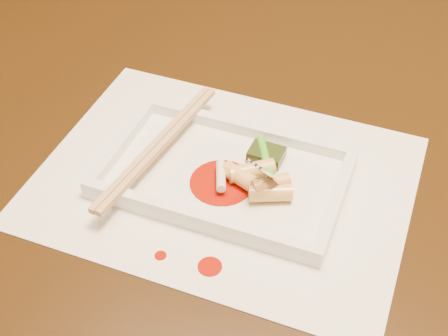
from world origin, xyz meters
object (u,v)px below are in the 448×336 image
(table, at_px, (226,197))
(chopstick_a, at_px, (155,144))
(placemat, at_px, (224,180))
(plate_base, at_px, (224,177))
(fork, at_px, (296,128))

(table, bearing_deg, chopstick_a, -131.21)
(table, relative_size, chopstick_a, 6.14)
(placemat, distance_m, chopstick_a, 0.09)
(placemat, xyz_separation_m, plate_base, (0.00, 0.00, 0.00))
(placemat, bearing_deg, fork, 14.42)
(table, xyz_separation_m, chopstick_a, (-0.06, -0.07, 0.13))
(placemat, distance_m, fork, 0.11)
(fork, bearing_deg, placemat, -165.58)
(placemat, bearing_deg, chopstick_a, 180.00)
(placemat, bearing_deg, plate_base, 0.00)
(chopstick_a, relative_size, fork, 1.63)
(plate_base, height_order, fork, fork)
(placemat, bearing_deg, table, 108.85)
(plate_base, height_order, chopstick_a, chopstick_a)
(chopstick_a, bearing_deg, fork, 6.75)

